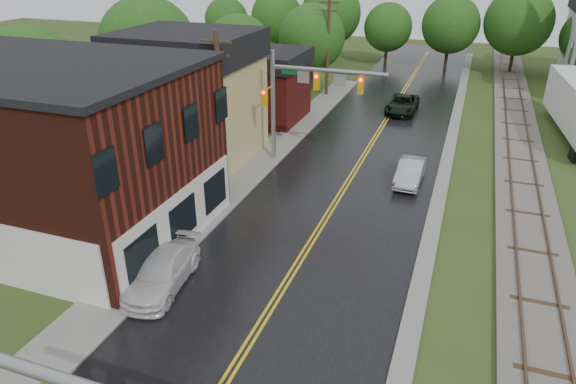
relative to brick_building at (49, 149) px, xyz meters
The scene contains 17 objects.
main_road 19.95m from the brick_building, 50.23° to the left, with size 10.00×90.00×0.02m, color black.
curb_right 27.15m from the brick_building, 48.20° to the left, with size 0.80×70.00×0.12m, color gray.
sidewalk_left 12.52m from the brick_building, 57.86° to the left, with size 2.40×50.00×0.12m, color gray.
brick_building is the anchor object (origin of this frame).
yellow_house 11.14m from the brick_building, 82.32° to the left, with size 8.00×7.00×6.40m, color tan.
darkred_building 20.25m from the brick_building, 82.92° to the left, with size 7.00×6.00×4.40m, color #3F0F0C.
railroad 30.36m from the brick_building, 41.66° to the left, with size 3.20×80.00×0.30m.
traffic_signal_far 15.03m from the brick_building, 53.08° to the left, with size 7.34×0.43×7.20m.
utility_pole_b 9.03m from the brick_building, 50.93° to the left, with size 1.80×0.28×9.00m.
utility_pole_c 29.56m from the brick_building, 78.91° to the left, with size 1.80×0.28×9.00m.
tree_left_a 10.14m from the brick_building, 136.87° to the left, with size 6.80×6.80×8.67m.
tree_left_b 17.80m from the brick_building, 107.61° to the left, with size 7.60×7.60×9.69m.
tree_left_c 24.94m from the brick_building, 93.14° to the left, with size 6.00×6.00×7.65m.
tree_left_e 31.12m from the brick_building, 83.29° to the left, with size 6.40×6.40×8.16m.
suv_dark 29.20m from the brick_building, 62.56° to the left, with size 2.38×5.15×1.43m, color black.
sedan_silver 19.86m from the brick_building, 35.16° to the left, with size 1.43×4.10×1.35m, color #B5B5BA.
pickup_white 8.90m from the brick_building, 20.46° to the right, with size 1.95×4.81×1.40m, color silver.
Camera 1 is at (6.18, -2.85, 12.95)m, focal length 32.00 mm.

